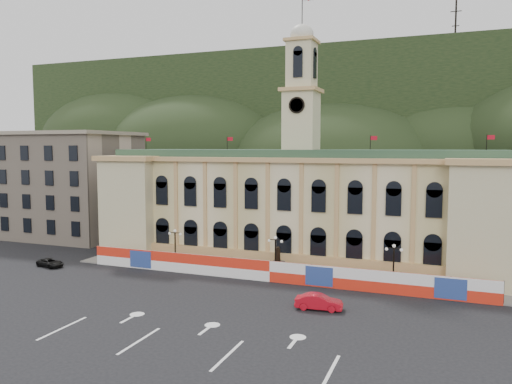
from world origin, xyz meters
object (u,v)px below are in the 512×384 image
at_px(statue, 278,266).
at_px(red_sedan, 319,302).
at_px(lamp_center, 275,253).
at_px(black_suv, 50,263).

xyz_separation_m(statue, red_sedan, (7.90, -10.86, -0.42)).
xyz_separation_m(statue, lamp_center, (0.00, -1.00, 1.89)).
bearing_deg(black_suv, lamp_center, -67.69).
xyz_separation_m(lamp_center, red_sedan, (7.90, -9.86, -2.31)).
bearing_deg(lamp_center, black_suv, -169.30).
xyz_separation_m(statue, black_suv, (-29.84, -6.64, -0.63)).
bearing_deg(red_sedan, black_suv, 77.06).
distance_m(statue, lamp_center, 2.14).
distance_m(lamp_center, black_suv, 30.47).
bearing_deg(statue, black_suv, -167.45).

